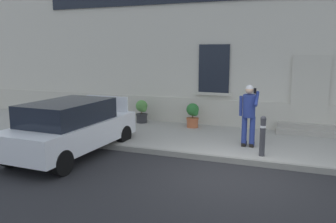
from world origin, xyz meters
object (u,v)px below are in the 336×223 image
Objects in this scene: bollard_near_person at (263,135)px; planter_charcoal at (142,111)px; hatchback_car_white at (72,127)px; person_on_phone at (249,112)px; planter_terracotta at (193,115)px.

bollard_near_person is 5.39m from planter_charcoal.
hatchback_car_white is 3.97m from planter_charcoal.
person_on_phone is 2.04× the size of planter_terracotta.
planter_charcoal is (-4.67, 2.69, -0.11)m from bollard_near_person.
hatchback_car_white is at bearing -171.39° from person_on_phone.
bollard_near_person is at bearing -73.56° from person_on_phone.
person_on_phone reaches higher than bollard_near_person.
bollard_near_person is 3.71m from planter_terracotta.
hatchback_car_white is 4.78× the size of planter_terracotta.
bollard_near_person is 0.60× the size of person_on_phone.
bollard_near_person is 1.22× the size of planter_terracotta.
hatchback_car_white is 4.48m from planter_terracotta.
planter_terracotta is at bearing 135.50° from bollard_near_person.
planter_terracotta is (-2.18, 1.86, -0.55)m from person_on_phone.
hatchback_car_white is 5.06m from bollard_near_person.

